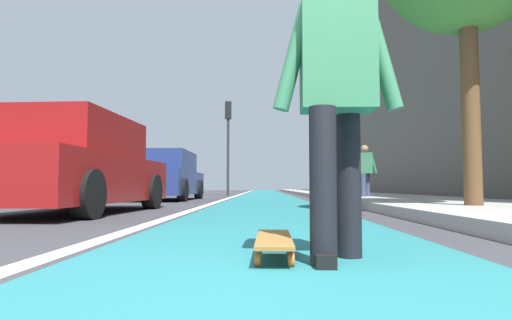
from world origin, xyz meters
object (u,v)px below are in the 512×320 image
at_px(skateboard, 274,241).
at_px(traffic_light, 228,131).
at_px(skater_person, 337,90).
at_px(pedestrian_distant, 365,169).
at_px(parked_car_mid, 165,177).
at_px(parked_car_near, 74,167).

height_order(skateboard, traffic_light, traffic_light).
height_order(skater_person, traffic_light, traffic_light).
bearing_deg(pedestrian_distant, skateboard, 163.57).
relative_size(parked_car_mid, pedestrian_distant, 2.86).
relative_size(skater_person, parked_car_near, 0.39).
xyz_separation_m(skateboard, parked_car_mid, (10.48, 3.07, 0.61)).
relative_size(parked_car_near, pedestrian_distant, 2.73).
bearing_deg(traffic_light, skateboard, -174.31).
bearing_deg(skateboard, pedestrian_distant, -16.43).
distance_m(skater_person, pedestrian_distant, 9.51).
height_order(skater_person, pedestrian_distant, skater_person).
relative_size(parked_car_near, traffic_light, 0.96).
height_order(skateboard, pedestrian_distant, pedestrian_distant).
distance_m(parked_car_near, traffic_light, 13.22).
bearing_deg(pedestrian_distant, parked_car_mid, 76.16).
xyz_separation_m(skateboard, skater_person, (-0.15, -0.35, 0.84)).
bearing_deg(skateboard, skater_person, -113.33).
height_order(traffic_light, pedestrian_distant, traffic_light).
bearing_deg(traffic_light, parked_car_near, 174.35).
relative_size(skateboard, skater_person, 0.51).
relative_size(skateboard, traffic_light, 0.20).
xyz_separation_m(parked_car_near, traffic_light, (12.96, -1.28, 2.28)).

